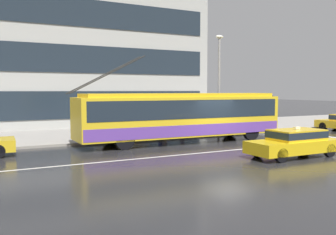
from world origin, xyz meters
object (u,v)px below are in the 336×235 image
bus_shelter (125,106)px  taxi_oncoming_near (295,142)px  trolleybus (182,115)px  pedestrian_at_shelter (125,111)px  pedestrian_waiting_by_pole (164,111)px  pedestrian_walking_past (181,109)px  street_lamp (219,75)px  pedestrian_approaching_curb (161,112)px

bus_shelter → taxi_oncoming_near: bearing=-68.3°
trolleybus → pedestrian_at_shelter: bearing=113.5°
pedestrian_at_shelter → pedestrian_waiting_by_pole: size_ratio=1.02×
pedestrian_at_shelter → bus_shelter: bearing=-108.2°
trolleybus → taxi_oncoming_near: 7.04m
pedestrian_walking_past → street_lamp: 3.59m
taxi_oncoming_near → pedestrian_waiting_by_pole: pedestrian_waiting_by_pole is taller
bus_shelter → pedestrian_walking_past: bearing=-15.5°
pedestrian_waiting_by_pole → bus_shelter: bearing=-179.1°
taxi_oncoming_near → pedestrian_waiting_by_pole: 10.69m
taxi_oncoming_near → pedestrian_at_shelter: bearing=110.1°
street_lamp → pedestrian_approaching_curb: bearing=176.4°
street_lamp → trolleybus: bearing=-151.3°
taxi_oncoming_near → street_lamp: 9.87m
pedestrian_approaching_curb → pedestrian_waiting_by_pole: 1.53m
taxi_oncoming_near → trolleybus: bearing=107.8°
taxi_oncoming_near → pedestrian_walking_past: bearing=93.2°
bus_shelter → pedestrian_approaching_curb: size_ratio=2.17×
pedestrian_at_shelter → trolleybus: bearing=-66.5°
taxi_oncoming_near → bus_shelter: size_ratio=1.08×
bus_shelter → trolleybus: bearing=-62.1°
bus_shelter → pedestrian_walking_past: size_ratio=2.07×
trolleybus → pedestrian_walking_past: 3.28m
bus_shelter → pedestrian_waiting_by_pole: size_ratio=2.18×
street_lamp → bus_shelter: bearing=166.7°
pedestrian_walking_past → trolleybus: bearing=-119.2°
pedestrian_at_shelter → pedestrian_waiting_by_pole: pedestrian_at_shelter is taller
trolleybus → taxi_oncoming_near: bearing=-72.2°
trolleybus → pedestrian_approaching_curb: trolleybus is taller
pedestrian_at_shelter → pedestrian_walking_past: (3.49, -1.48, 0.14)m
pedestrian_walking_past → pedestrian_waiting_by_pole: size_ratio=1.05×
pedestrian_walking_past → pedestrian_waiting_by_pole: 1.34m
pedestrian_waiting_by_pole → street_lamp: (3.51, -1.55, 2.45)m
pedestrian_approaching_curb → taxi_oncoming_near: bearing=-76.8°
pedestrian_waiting_by_pole → street_lamp: street_lamp is taller
pedestrian_approaching_curb → pedestrian_waiting_by_pole: bearing=56.9°
pedestrian_approaching_curb → street_lamp: street_lamp is taller
pedestrian_walking_past → pedestrian_waiting_by_pole: (-0.81, 1.05, -0.15)m
bus_shelter → pedestrian_at_shelter: bearing=71.8°
pedestrian_approaching_curb → street_lamp: bearing=-3.6°
taxi_oncoming_near → pedestrian_at_shelter: 11.74m
trolleybus → street_lamp: 5.52m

